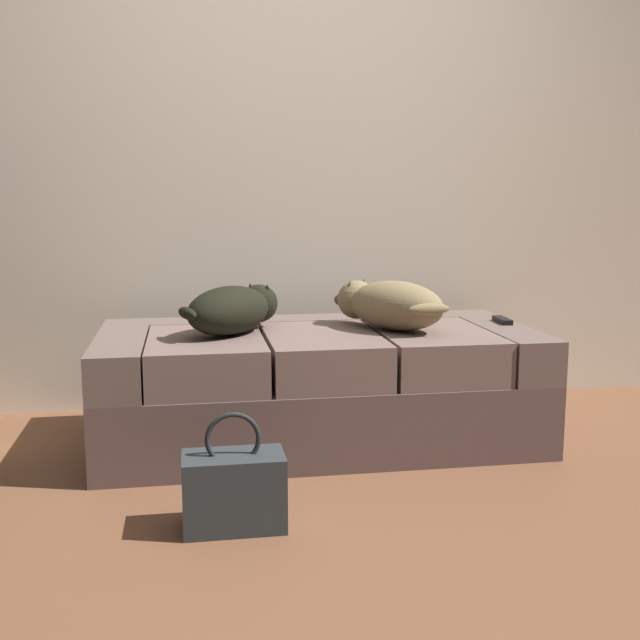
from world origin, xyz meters
TOP-DOWN VIEW (x-y plane):
  - ground_plane at (0.00, 0.00)m, footprint 10.00×10.00m
  - back_wall at (0.00, 1.64)m, footprint 6.40×0.10m
  - couch at (0.00, 0.96)m, footprint 1.82×0.88m
  - dog_dark at (-0.35, 0.94)m, footprint 0.47×0.51m
  - dog_tan at (0.30, 0.93)m, footprint 0.48×0.55m
  - tv_remote at (0.84, 1.00)m, footprint 0.05×0.15m
  - handbag at (-0.41, 0.12)m, footprint 0.32×0.18m

SIDE VIEW (x-z plane):
  - ground_plane at x=0.00m, z-range 0.00..0.00m
  - handbag at x=-0.41m, z-range -0.06..0.31m
  - couch at x=0.00m, z-range 0.00..0.48m
  - tv_remote at x=0.84m, z-range 0.48..0.50m
  - dog_dark at x=-0.35m, z-range 0.48..0.68m
  - dog_tan at x=0.30m, z-range 0.48..0.69m
  - back_wall at x=0.00m, z-range 0.00..2.80m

